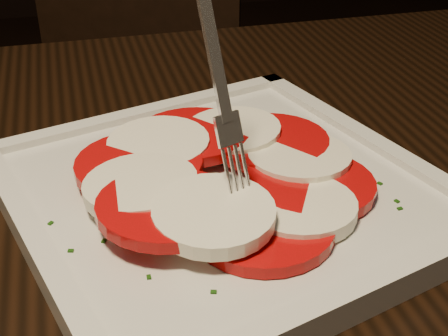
{
  "coord_description": "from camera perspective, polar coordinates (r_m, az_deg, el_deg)",
  "views": [
    {
      "loc": [
        0.2,
        -0.36,
        1.0
      ],
      "look_at": [
        0.29,
        0.0,
        0.78
      ],
      "focal_mm": 50.0,
      "sensor_mm": 36.0,
      "label": 1
    }
  ],
  "objects": [
    {
      "name": "fork",
      "position": [
        0.38,
        -1.37,
        9.89
      ],
      "size": [
        0.04,
        0.06,
        0.15
      ],
      "primitive_type": null,
      "rotation": [
        0.0,
        0.0,
        0.41
      ],
      "color": "white",
      "rests_on": "caprese_salad"
    },
    {
      "name": "chair",
      "position": [
        1.28,
        -8.47,
        9.03
      ],
      "size": [
        0.53,
        0.53,
        0.93
      ],
      "rotation": [
        0.0,
        0.0,
        -0.31
      ],
      "color": "black",
      "rests_on": "ground"
    },
    {
      "name": "table",
      "position": [
        0.5,
        0.27,
        -14.02
      ],
      "size": [
        1.22,
        0.83,
        0.75
      ],
      "rotation": [
        0.0,
        0.0,
        0.03
      ],
      "color": "black",
      "rests_on": "ground"
    },
    {
      "name": "caprese_salad",
      "position": [
        0.44,
        0.01,
        -0.44
      ],
      "size": [
        0.23,
        0.22,
        0.03
      ],
      "color": "#B80409",
      "rests_on": "plate"
    },
    {
      "name": "plate",
      "position": [
        0.45,
        0.0,
        -2.48
      ],
      "size": [
        0.35,
        0.35,
        0.01
      ],
      "primitive_type": "cube",
      "rotation": [
        0.0,
        0.0,
        0.31
      ],
      "color": "silver",
      "rests_on": "table"
    }
  ]
}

